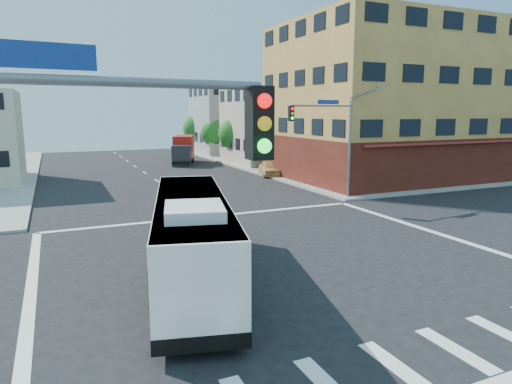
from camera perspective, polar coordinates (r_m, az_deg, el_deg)
name	(u,v)px	position (r m, az deg, el deg)	size (l,w,h in m)	color
ground	(284,264)	(19.19, 3.51, -8.96)	(120.00, 120.00, 0.00)	black
sidewalk_ne	(390,155)	(67.32, 16.37, 4.43)	(50.00, 50.00, 0.15)	gray
corner_building_ne	(384,115)	(44.73, 15.65, 9.26)	(18.10, 15.44, 14.00)	gold
building_east_near	(279,125)	(56.15, 2.95, 8.31)	(12.06, 10.06, 9.00)	tan
building_east_far	(237,119)	(68.91, -2.38, 9.06)	(12.06, 10.06, 10.00)	gray
signal_mast_ne	(331,130)	(31.94, 9.34, 7.68)	(7.91, 1.13, 8.07)	slate
street_tree_a	(262,136)	(48.53, 0.82, 6.95)	(3.60, 3.60, 5.53)	#3B2415
street_tree_b	(235,132)	(55.88, -2.65, 7.53)	(3.80, 3.80, 5.79)	#3B2415
street_tree_c	(214,132)	(63.40, -5.31, 7.54)	(3.40, 3.40, 5.29)	#3B2415
street_tree_d	(197,127)	(71.00, -7.41, 8.11)	(4.00, 4.00, 6.03)	#3B2415
transit_bus	(192,237)	(17.04, -8.01, -5.54)	(5.25, 12.00, 3.48)	black
box_truck	(183,150)	(55.57, -9.06, 5.18)	(4.45, 7.63, 3.31)	#242428
parked_car	(269,168)	(44.59, 1.65, 2.98)	(1.72, 4.27, 1.45)	#E2AE5D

